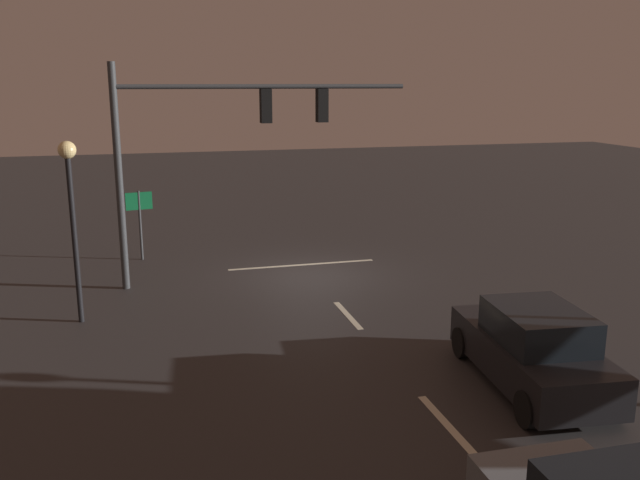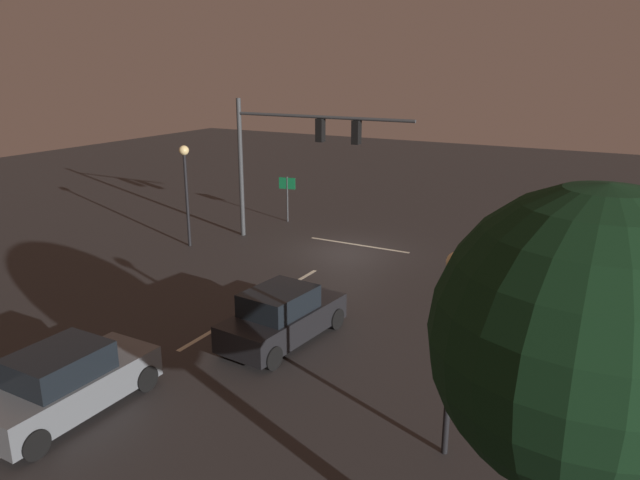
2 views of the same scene
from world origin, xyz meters
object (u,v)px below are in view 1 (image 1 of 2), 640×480
(traffic_signal_assembly, at_px, (216,131))
(street_lamp_right_kerb, at_px, (71,196))
(route_sign, at_px, (139,210))
(car_approaching, at_px, (532,349))

(traffic_signal_assembly, xyz_separation_m, street_lamp_right_kerb, (3.93, 2.70, -1.32))
(traffic_signal_assembly, height_order, route_sign, traffic_signal_assembly)
(street_lamp_right_kerb, xyz_separation_m, route_sign, (-1.58, -6.03, -1.54))
(traffic_signal_assembly, height_order, street_lamp_right_kerb, traffic_signal_assembly)
(traffic_signal_assembly, relative_size, street_lamp_right_kerb, 1.89)
(street_lamp_right_kerb, relative_size, route_sign, 1.92)
(traffic_signal_assembly, xyz_separation_m, route_sign, (2.36, -3.32, -2.86))
(car_approaching, xyz_separation_m, route_sign, (7.53, -12.35, 0.94))
(traffic_signal_assembly, bearing_deg, route_sign, -54.66)
(car_approaching, bearing_deg, street_lamp_right_kerb, -34.80)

